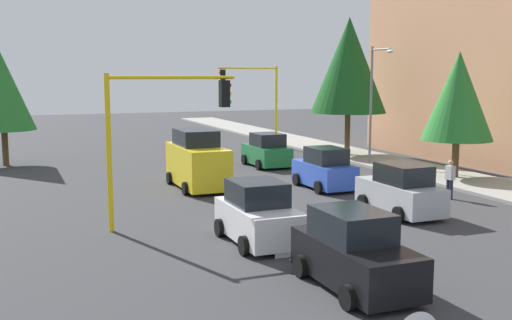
{
  "coord_description": "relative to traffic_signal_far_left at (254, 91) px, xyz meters",
  "views": [
    {
      "loc": [
        26.68,
        -10.43,
        5.33
      ],
      "look_at": [
        -0.63,
        0.53,
        1.2
      ],
      "focal_mm": 42.43,
      "sensor_mm": 36.0,
      "label": 1
    }
  ],
  "objects": [
    {
      "name": "car_silver",
      "position": [
        21.5,
        -2.46,
        -3.32
      ],
      "size": [
        3.9,
        1.97,
        1.98
      ],
      "color": "#B2B5BA",
      "rests_on": "ground"
    },
    {
      "name": "car_blue",
      "position": [
        15.68,
        -2.65,
        -3.32
      ],
      "size": [
        3.69,
        1.97,
        1.98
      ],
      "color": "blue",
      "rests_on": "ground"
    },
    {
      "name": "delivery_van_yellow",
      "position": [
        13.25,
        -8.19,
        -2.93
      ],
      "size": [
        4.8,
        2.22,
        2.77
      ],
      "color": "yellow",
      "rests_on": "ground"
    },
    {
      "name": "tree_opposite_side",
      "position": [
        2.0,
        -16.74,
        0.19
      ],
      "size": [
        3.7,
        3.7,
        6.73
      ],
      "color": "brown",
      "rests_on": "ground"
    },
    {
      "name": "car_green",
      "position": [
        8.18,
        -2.46,
        -3.32
      ],
      "size": [
        3.7,
        2.11,
        1.98
      ],
      "color": "#1E7238",
      "rests_on": "ground"
    },
    {
      "name": "street_lamp_curbside",
      "position": [
        10.39,
        3.46,
        0.13
      ],
      "size": [
        2.15,
        0.28,
        7.0
      ],
      "color": "slate",
      "rests_on": "ground"
    },
    {
      "name": "car_black",
      "position": [
        27.92,
        -8.39,
        -3.32
      ],
      "size": [
        3.96,
        2.03,
        1.98
      ],
      "color": "black",
      "rests_on": "ground"
    },
    {
      "name": "traffic_signal_far_left",
      "position": [
        0.0,
        0.0,
        0.0
      ],
      "size": [
        0.36,
        4.59,
        5.98
      ],
      "color": "yellow",
      "rests_on": "ground"
    },
    {
      "name": "sidewalk_kerb",
      "position": [
        9.0,
        4.76,
        -4.14
      ],
      "size": [
        80.0,
        4.0,
        0.15
      ],
      "primitive_type": "cube",
      "color": "gray",
      "rests_on": "ground"
    },
    {
      "name": "traffic_signal_near_right",
      "position": [
        20.0,
        -11.4,
        -0.38
      ],
      "size": [
        0.36,
        4.59,
        5.41
      ],
      "color": "yellow",
      "rests_on": "ground"
    },
    {
      "name": "ground_plane",
      "position": [
        14.0,
        -5.74,
        -4.22
      ],
      "size": [
        120.0,
        120.0,
        0.0
      ],
      "primitive_type": "plane",
      "color": "#353538"
    },
    {
      "name": "car_white",
      "position": [
        23.14,
        -9.05,
        -3.32
      ],
      "size": [
        3.72,
        2.1,
        1.98
      ],
      "color": "white",
      "rests_on": "ground"
    },
    {
      "name": "pedestrian_crossing",
      "position": [
        19.87,
        1.24,
        -3.31
      ],
      "size": [
        0.4,
        0.24,
        1.7
      ],
      "color": "#262638",
      "rests_on": "ground"
    },
    {
      "name": "tree_roadside_mid",
      "position": [
        6.0,
        4.26,
        1.76
      ],
      "size": [
        4.95,
        4.95,
        9.07
      ],
      "color": "brown",
      "rests_on": "ground"
    },
    {
      "name": "tree_roadside_near",
      "position": [
        16.0,
        4.76,
        0.06
      ],
      "size": [
        3.59,
        3.59,
        6.54
      ],
      "color": "brown",
      "rests_on": "ground"
    },
    {
      "name": "lane_arrow_near",
      "position": [
        25.51,
        -8.74,
        -4.21
      ],
      "size": [
        2.4,
        1.1,
        1.1
      ],
      "color": "silver",
      "rests_on": "ground"
    }
  ]
}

